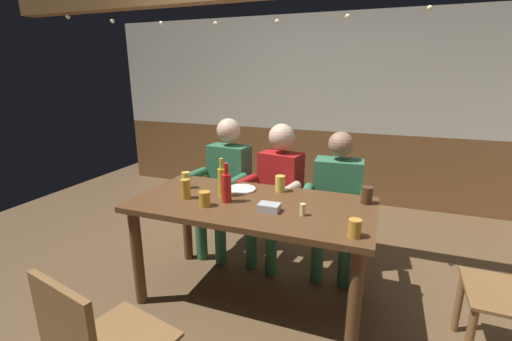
% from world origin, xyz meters
% --- Properties ---
extents(ground_plane, '(7.02, 7.02, 0.00)m').
position_xyz_m(ground_plane, '(0.00, 0.00, 0.00)').
color(ground_plane, brown).
extents(back_wall_upper, '(5.85, 0.12, 1.43)m').
position_xyz_m(back_wall_upper, '(0.00, 2.39, 1.64)').
color(back_wall_upper, beige).
extents(back_wall_wainscot, '(5.85, 0.12, 0.92)m').
position_xyz_m(back_wall_wainscot, '(0.00, 2.39, 0.46)').
color(back_wall_wainscot, brown).
rests_on(back_wall_wainscot, ground_plane).
extents(dining_table, '(1.68, 0.83, 0.78)m').
position_xyz_m(dining_table, '(0.00, -0.02, 0.66)').
color(dining_table, brown).
rests_on(dining_table, ground_plane).
extents(person_0, '(0.54, 0.54, 1.26)m').
position_xyz_m(person_0, '(-0.51, 0.62, 0.69)').
color(person_0, '#33724C').
rests_on(person_0, ground_plane).
extents(person_1, '(0.54, 0.58, 1.23)m').
position_xyz_m(person_1, '(-0.01, 0.63, 0.68)').
color(person_1, '#AD1919').
rests_on(person_1, ground_plane).
extents(person_2, '(0.55, 0.54, 1.19)m').
position_xyz_m(person_2, '(0.51, 0.63, 0.66)').
color(person_2, '#33724C').
rests_on(person_2, ground_plane).
extents(table_candle, '(0.04, 0.04, 0.08)m').
position_xyz_m(table_candle, '(0.39, -0.13, 0.82)').
color(table_candle, '#F9E08C').
rests_on(table_candle, dining_table).
extents(condiment_caddy, '(0.14, 0.10, 0.05)m').
position_xyz_m(condiment_caddy, '(0.16, -0.13, 0.80)').
color(condiment_caddy, '#B2B7BC').
rests_on(condiment_caddy, dining_table).
extents(plate_0, '(0.23, 0.23, 0.01)m').
position_xyz_m(plate_0, '(-0.17, 0.19, 0.78)').
color(plate_0, white).
rests_on(plate_0, dining_table).
extents(bottle_0, '(0.06, 0.06, 0.29)m').
position_xyz_m(bottle_0, '(-0.25, 0.02, 0.89)').
color(bottle_0, gold).
rests_on(bottle_0, dining_table).
extents(bottle_1, '(0.07, 0.07, 0.28)m').
position_xyz_m(bottle_1, '(-0.17, -0.07, 0.89)').
color(bottle_1, red).
rests_on(bottle_1, dining_table).
extents(pint_glass_0, '(0.08, 0.08, 0.12)m').
position_xyz_m(pint_glass_0, '(0.12, 0.27, 0.84)').
color(pint_glass_0, '#E5C64C').
rests_on(pint_glass_0, dining_table).
extents(pint_glass_1, '(0.07, 0.07, 0.10)m').
position_xyz_m(pint_glass_1, '(0.72, -0.31, 0.83)').
color(pint_glass_1, gold).
rests_on(pint_glass_1, dining_table).
extents(pint_glass_2, '(0.08, 0.08, 0.12)m').
position_xyz_m(pint_glass_2, '(0.76, 0.24, 0.84)').
color(pint_glass_2, '#4C2D19').
rests_on(pint_glass_2, dining_table).
extents(pint_glass_3, '(0.08, 0.08, 0.10)m').
position_xyz_m(pint_glass_3, '(-0.28, -0.20, 0.83)').
color(pint_glass_3, gold).
rests_on(pint_glass_3, dining_table).
extents(pint_glass_4, '(0.07, 0.07, 0.13)m').
position_xyz_m(pint_glass_4, '(-0.60, 0.09, 0.84)').
color(pint_glass_4, '#E5C64C').
rests_on(pint_glass_4, dining_table).
extents(pint_glass_5, '(0.07, 0.07, 0.14)m').
position_xyz_m(pint_glass_5, '(-0.48, -0.11, 0.85)').
color(pint_glass_5, gold).
rests_on(pint_glass_5, dining_table).
extents(string_lights, '(4.13, 0.04, 0.17)m').
position_xyz_m(string_lights, '(-0.00, 0.52, 2.08)').
color(string_lights, '#F9EAB2').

